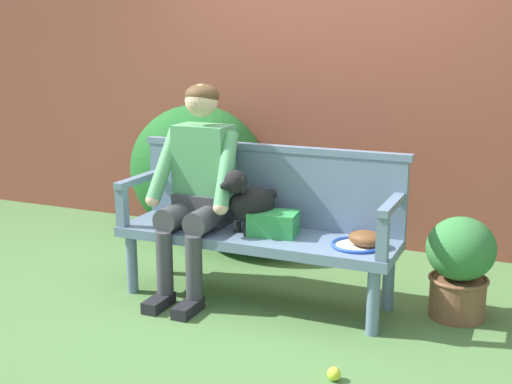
% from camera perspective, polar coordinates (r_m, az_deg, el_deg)
% --- Properties ---
extents(ground_plane, '(40.00, 40.00, 0.00)m').
position_cam_1_polar(ground_plane, '(4.13, 0.00, -9.27)').
color(ground_plane, '#4C753D').
extents(brick_garden_fence, '(8.00, 0.30, 2.42)m').
position_cam_1_polar(brick_garden_fence, '(5.24, 6.65, 9.07)').
color(brick_garden_fence, brown).
rests_on(brick_garden_fence, ground).
extents(hedge_bush_far_left, '(1.17, 1.13, 0.56)m').
position_cam_1_polar(hedge_bush_far_left, '(5.16, 0.35, -1.39)').
color(hedge_bush_far_left, '#286B2D').
rests_on(hedge_bush_far_left, ground).
extents(hedge_bush_far_right, '(1.14, 0.89, 1.06)m').
position_cam_1_polar(hedge_bush_far_right, '(5.34, -5.05, 1.82)').
color(hedge_bush_far_right, '#1E5B23').
rests_on(hedge_bush_far_right, ground).
extents(garden_bench, '(1.70, 0.49, 0.43)m').
position_cam_1_polar(garden_bench, '(4.00, 0.00, -4.29)').
color(garden_bench, slate).
rests_on(garden_bench, ground).
extents(bench_backrest, '(1.74, 0.06, 0.50)m').
position_cam_1_polar(bench_backrest, '(4.12, 1.21, 0.69)').
color(bench_backrest, slate).
rests_on(bench_backrest, garden_bench).
extents(bench_armrest_left_end, '(0.06, 0.49, 0.28)m').
position_cam_1_polar(bench_armrest_left_end, '(4.24, -10.56, 0.11)').
color(bench_armrest_left_end, slate).
rests_on(bench_armrest_left_end, garden_bench).
extents(bench_armrest_right_end, '(0.06, 0.49, 0.28)m').
position_cam_1_polar(bench_armrest_right_end, '(3.61, 11.30, -2.22)').
color(bench_armrest_right_end, slate).
rests_on(bench_armrest_right_end, garden_bench).
extents(person_seated, '(0.56, 0.65, 1.30)m').
position_cam_1_polar(person_seated, '(4.07, -4.99, 0.80)').
color(person_seated, black).
rests_on(person_seated, ground).
extents(dog_on_bench, '(0.31, 0.38, 0.39)m').
position_cam_1_polar(dog_on_bench, '(3.93, -0.61, -0.77)').
color(dog_on_bench, black).
rests_on(dog_on_bench, garden_bench).
extents(tennis_racket, '(0.37, 0.58, 0.03)m').
position_cam_1_polar(tennis_racket, '(3.80, 8.61, -4.37)').
color(tennis_racket, blue).
rests_on(tennis_racket, garden_bench).
extents(baseball_glove, '(0.25, 0.21, 0.09)m').
position_cam_1_polar(baseball_glove, '(3.77, 9.53, -3.97)').
color(baseball_glove, brown).
rests_on(baseball_glove, garden_bench).
extents(sports_bag, '(0.30, 0.23, 0.14)m').
position_cam_1_polar(sports_bag, '(3.92, 1.49, -2.72)').
color(sports_bag, '#2D8E42').
rests_on(sports_bag, garden_bench).
extents(tennis_ball, '(0.07, 0.07, 0.07)m').
position_cam_1_polar(tennis_ball, '(3.26, 6.72, -15.25)').
color(tennis_ball, '#CCDB33').
rests_on(tennis_ball, ground).
extents(potted_plant, '(0.39, 0.39, 0.60)m').
position_cam_1_polar(potted_plant, '(3.96, 17.10, -5.92)').
color(potted_plant, brown).
rests_on(potted_plant, ground).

